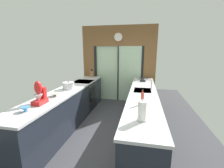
{
  "coord_description": "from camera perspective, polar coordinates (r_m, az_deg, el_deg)",
  "views": [
    {
      "loc": [
        0.87,
        -3.01,
        1.85
      ],
      "look_at": [
        0.07,
        0.91,
        0.95
      ],
      "focal_mm": 24.14,
      "sensor_mm": 36.0,
      "label": 1
    }
  ],
  "objects": [
    {
      "name": "ground_plane",
      "position": [
        4.16,
        -1.86,
        -13.97
      ],
      "size": [
        5.04,
        7.6,
        0.02
      ],
      "primitive_type": "cube",
      "color": "#38383D"
    },
    {
      "name": "back_wall_unit",
      "position": [
        5.49,
        2.43,
        9.22
      ],
      "size": [
        2.64,
        0.12,
        2.7
      ],
      "color": "brown",
      "rests_on": "ground_plane"
    },
    {
      "name": "left_counter_run",
      "position": [
        3.87,
        -16.96,
        -8.93
      ],
      "size": [
        0.62,
        3.8,
        0.92
      ],
      "color": "#1E232D",
      "rests_on": "ground_plane"
    },
    {
      "name": "right_counter_run",
      "position": [
        3.6,
        11.43,
        -10.36
      ],
      "size": [
        0.62,
        3.8,
        0.92
      ],
      "color": "#1E232D",
      "rests_on": "ground_plane"
    },
    {
      "name": "sink_faucet",
      "position": [
        3.65,
        14.21,
        0.32
      ],
      "size": [
        0.19,
        0.02,
        0.27
      ],
      "color": "#B7BABC",
      "rests_on": "right_counter_run"
    },
    {
      "name": "oven_range",
      "position": [
        4.83,
        -10.66,
        -4.4
      ],
      "size": [
        0.6,
        0.6,
        0.92
      ],
      "color": "black",
      "rests_on": "ground_plane"
    },
    {
      "name": "mixing_bowl_near",
      "position": [
        2.73,
        -30.01,
        -8.21
      ],
      "size": [
        0.14,
        0.14,
        0.08
      ],
      "color": "teal",
      "rests_on": "left_counter_run"
    },
    {
      "name": "mixing_bowl_far",
      "position": [
        3.34,
        -20.88,
        -3.77
      ],
      "size": [
        0.21,
        0.21,
        0.07
      ],
      "color": "gray",
      "rests_on": "left_counter_run"
    },
    {
      "name": "knife_block",
      "position": [
        5.41,
        -7.63,
        3.83
      ],
      "size": [
        0.08,
        0.14,
        0.3
      ],
      "color": "brown",
      "rests_on": "left_counter_run"
    },
    {
      "name": "stand_mixer",
      "position": [
        2.95,
        -25.79,
        -3.83
      ],
      "size": [
        0.17,
        0.27,
        0.42
      ],
      "color": "red",
      "rests_on": "left_counter_run"
    },
    {
      "name": "stock_pot",
      "position": [
        3.84,
        -16.14,
        -0.61
      ],
      "size": [
        0.28,
        0.28,
        0.2
      ],
      "color": "#B7BABC",
      "rests_on": "left_counter_run"
    },
    {
      "name": "kettle",
      "position": [
        4.69,
        11.6,
        1.93
      ],
      "size": [
        0.27,
        0.19,
        0.19
      ],
      "color": "black",
      "rests_on": "right_counter_run"
    },
    {
      "name": "soap_bottle",
      "position": [
        2.7,
        11.42,
        -5.26
      ],
      "size": [
        0.05,
        0.05,
        0.27
      ],
      "color": "#B23D2D",
      "rests_on": "right_counter_run"
    },
    {
      "name": "paper_towel_roll",
      "position": [
        2.09,
        11.33,
        -10.02
      ],
      "size": [
        0.14,
        0.14,
        0.31
      ],
      "color": "#B7BABC",
      "rests_on": "right_counter_run"
    }
  ]
}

